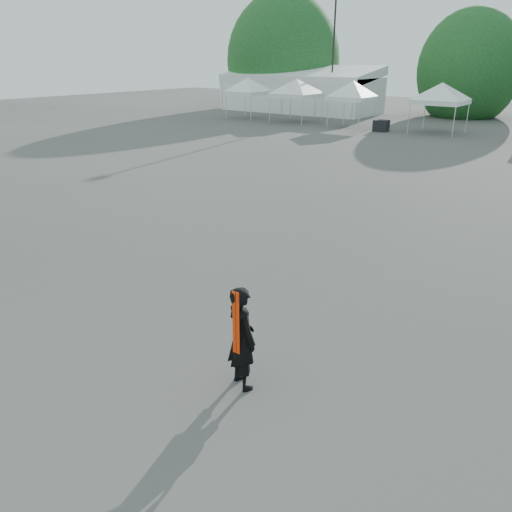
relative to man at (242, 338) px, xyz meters
The scene contains 11 objects.
ground 2.69m from the man, 108.07° to the left, with size 120.00×120.00×0.00m, color #474442.
marquee 43.84m from the man, 121.34° to the left, with size 15.00×6.25×4.23m.
light_pole_west 41.28m from the man, 117.29° to the left, with size 0.60×0.25×10.30m.
tree_far_w 48.64m from the man, 123.53° to the left, with size 4.80×4.80×7.30m.
tree_mid_w 43.44m from the man, 101.71° to the left, with size 4.16×4.16×6.33m.
tent_a 37.85m from the man, 127.79° to the left, with size 4.06×4.06×3.88m.
tent_b 35.30m from the man, 121.46° to the left, with size 4.60×4.60×3.88m.
tent_c 32.62m from the man, 114.10° to the left, with size 3.94×3.94×3.88m.
tent_d 31.44m from the man, 103.10° to the left, with size 4.54×4.54×3.88m.
man is the anchor object (origin of this frame).
crate_west 30.88m from the man, 109.98° to the left, with size 1.01×0.79×0.79m, color black.
Camera 1 is at (4.98, -7.60, 4.86)m, focal length 35.00 mm.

